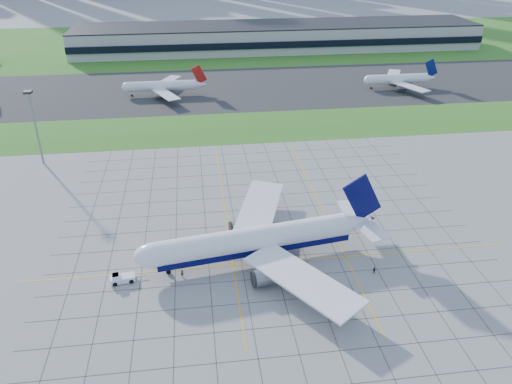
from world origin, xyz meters
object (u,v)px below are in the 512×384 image
Objects in this scene: light_mast at (34,119)px; distant_jet_1 at (163,86)px; crew_far at (374,271)px; distant_jet_2 at (399,79)px; crew_near at (182,273)px; airliner at (256,241)px; pushback_tug at (121,278)px.

light_mast reaches higher than distant_jet_1.
distant_jet_1 is (-53.98, 147.40, 3.61)m from crew_far.
distant_jet_2 is at bearing 24.21° from light_mast.
crew_near is at bearing -152.35° from crew_far.
crew_far is 157.02m from distant_jet_1.
light_mast reaches higher than airliner.
crew_far is (58.99, -4.66, -0.14)m from pushback_tug.
crew_far is at bearing -113.48° from distant_jet_2.
pushback_tug is at bearing -150.99° from crew_far.
airliner is 35.82× the size of crew_far.
light_mast reaches higher than crew_far.
distant_jet_2 is at bearing 40.28° from pushback_tug.
pushback_tug is (33.75, -69.82, -15.17)m from light_mast.
pushback_tug is 4.74× the size of crew_far.
distant_jet_2 is (107.75, 139.75, 3.52)m from crew_near.
light_mast is at bearing -117.99° from distant_jet_1.
airliner is 19.25m from crew_near.
crew_near is 1.11× the size of crew_far.
crew_far is (26.96, -9.53, -4.49)m from airliner.
light_mast reaches higher than distant_jet_2.
crew_near is 176.50m from distant_jet_2.
light_mast is at bearing 107.13° from pushback_tug.
distant_jet_2 reaches higher than pushback_tug.
distant_jet_2 is at bearing 47.71° from airliner.
pushback_tug is 13.94m from crew_near.
light_mast is 83.41m from distant_jet_1.
light_mast is 3.10× the size of pushback_tug.
pushback_tug reaches higher than crew_near.
crew_far is 157.45m from distant_jet_2.
pushback_tug is 0.19× the size of distant_jet_2.
airliner is at bearing -165.95° from crew_far.
light_mast is 0.60× the size of distant_jet_1.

